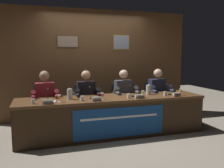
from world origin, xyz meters
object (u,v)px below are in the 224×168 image
conference_table (114,109)px  microphone_far_right (169,91)px  water_cup_far_left (33,102)px  water_cup_center_right (129,96)px  microphone_center_right (132,93)px  panelist_center_right (125,93)px  water_cup_center_left (82,99)px  chair_far_right (154,102)px  water_pitcher_left_side (70,94)px  microphone_center_left (91,94)px  chair_center_right (121,104)px  nameplate_center_right (140,96)px  panelist_center_left (87,95)px  document_stack_far_left (49,102)px  water_pitcher_right_side (149,90)px  panelist_far_right (159,92)px  nameplate_far_right (177,94)px  juice_glass_center_right (143,93)px  juice_glass_center_left (102,95)px  panelist_far_left (45,98)px  juice_glass_far_right (180,91)px  microphone_far_left (48,97)px  juice_glass_far_left (59,97)px  nameplate_center_left (97,99)px  chair_far_left (45,109)px  chair_center_left (85,107)px

conference_table → microphone_far_right: (1.18, 0.04, 0.29)m
water_cup_far_left → water_cup_center_right: same height
microphone_center_right → panelist_center_right: bearing=87.5°
water_cup_center_left → chair_far_right: 2.04m
water_pitcher_left_side → microphone_center_left: bearing=-4.4°
panelist_center_right → microphone_far_right: bearing=-31.7°
chair_center_right → nameplate_center_right: size_ratio=4.88×
microphone_center_left → panelist_center_left: bearing=88.3°
document_stack_far_left → microphone_far_right: bearing=1.8°
panelist_center_right → chair_center_right: bearing=90.0°
water_pitcher_right_side → conference_table: bearing=-167.1°
panelist_far_right → nameplate_far_right: bearing=-89.6°
microphone_far_right → water_pitcher_left_side: 1.99m
juice_glass_center_right → juice_glass_center_left: bearing=-179.2°
nameplate_center_right → chair_far_right: chair_far_right is taller
chair_center_right → nameplate_far_right: 1.27m
microphone_center_left → water_cup_center_right: 0.71m
document_stack_far_left → conference_table: bearing=1.5°
panelist_far_left → panelist_far_right: (2.45, 0.00, 0.00)m
nameplate_far_right → panelist_center_left: bearing=156.4°
panelist_center_right → juice_glass_far_right: size_ratio=9.86×
panelist_center_right → nameplate_center_right: 0.72m
conference_table → nameplate_center_right: (0.44, -0.20, 0.26)m
water_cup_far_left → microphone_center_left: (1.01, 0.21, 0.04)m
water_pitcher_right_side → microphone_center_left: bearing=-175.5°
microphone_far_left → microphone_far_right: 2.37m
panelist_far_left → juice_glass_far_left: bearing=-70.4°
microphone_far_left → water_pitcher_right_side: microphone_far_left is taller
nameplate_center_left → juice_glass_center_right: juice_glass_center_right is taller
chair_far_left → water_cup_far_left: size_ratio=10.53×
microphone_center_right → panelist_center_left: bearing=149.9°
conference_table → chair_center_left: 0.83m
conference_table → water_pitcher_left_side: bearing=171.7°
microphone_center_left → nameplate_far_right: size_ratio=1.32×
conference_table → water_cup_center_left: 0.68m
juice_glass_far_left → microphone_center_right: 1.41m
microphone_far_right → juice_glass_far_left: bearing=-176.6°
water_pitcher_right_side → juice_glass_center_left: bearing=-165.2°
nameplate_far_right → water_pitcher_right_side: size_ratio=0.78×
nameplate_far_right → water_pitcher_right_side: 0.57m
chair_far_left → water_pitcher_left_side: water_pitcher_left_side is taller
water_pitcher_right_side → water_cup_center_left: bearing=-168.7°
nameplate_center_left → nameplate_far_right: size_ratio=1.04×
panelist_far_left → microphone_center_right: panelist_far_left is taller
nameplate_center_right → water_pitcher_left_side: 1.29m
chair_center_right → panelist_far_left: bearing=-173.1°
conference_table → water_cup_center_left: bearing=-170.9°
microphone_far_left → nameplate_center_left: (0.81, -0.26, -0.03)m
water_cup_center_left → nameplate_far_right: (1.85, -0.09, 0.00)m
microphone_center_right → chair_far_right: 1.13m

